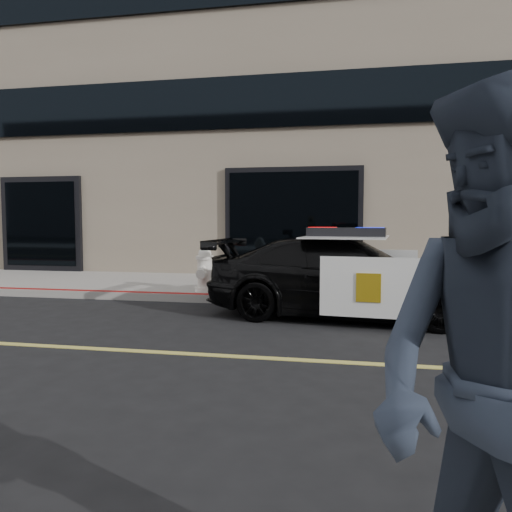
# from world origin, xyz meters

# --- Properties ---
(ground) EXTENTS (120.00, 120.00, 0.00)m
(ground) POSITION_xyz_m (0.00, 0.00, 0.00)
(ground) COLOR black
(ground) RESTS_ON ground
(sidewalk_n) EXTENTS (60.00, 3.50, 0.15)m
(sidewalk_n) POSITION_xyz_m (0.00, 5.25, 0.07)
(sidewalk_n) COLOR gray
(sidewalk_n) RESTS_ON ground
(building_n) EXTENTS (60.00, 7.00, 12.00)m
(building_n) POSITION_xyz_m (0.00, 10.50, 6.00)
(building_n) COLOR #756856
(building_n) RESTS_ON ground
(police_car) EXTENTS (2.65, 4.77, 1.45)m
(police_car) POSITION_xyz_m (0.40, 2.60, 0.65)
(police_car) COLOR black
(police_car) RESTS_ON ground
(fire_hydrant) EXTENTS (0.40, 0.56, 0.89)m
(fire_hydrant) POSITION_xyz_m (-2.37, 3.95, 0.57)
(fire_hydrant) COLOR white
(fire_hydrant) RESTS_ON sidewalk_n
(pedestrian_b) EXTENTS (1.59, 1.59, 1.84)m
(pedestrian_b) POSITION_xyz_m (0.97, -3.99, 1.07)
(pedestrian_b) COLOR #222A37
(pedestrian_b) RESTS_ON sidewalk_s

